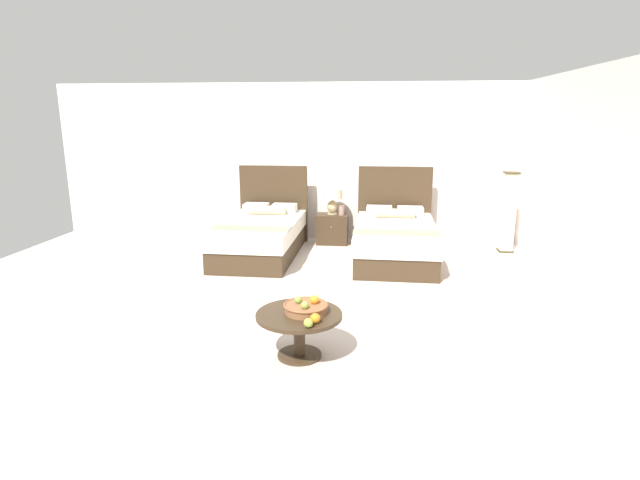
% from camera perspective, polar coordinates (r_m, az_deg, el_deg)
% --- Properties ---
extents(ground_plane, '(10.11, 9.64, 0.02)m').
position_cam_1_polar(ground_plane, '(6.37, -0.68, -6.08)').
color(ground_plane, beige).
extents(wall_back, '(10.11, 0.12, 2.73)m').
position_cam_1_polar(wall_back, '(9.03, 1.66, 8.79)').
color(wall_back, white).
rests_on(wall_back, ground).
extents(wall_side_right, '(0.12, 5.24, 2.73)m').
position_cam_1_polar(wall_side_right, '(6.87, 27.94, 5.60)').
color(wall_side_right, white).
rests_on(wall_side_right, ground).
extents(bed_near_window, '(1.21, 2.19, 1.33)m').
position_cam_1_polar(bed_near_window, '(8.03, -6.70, 0.53)').
color(bed_near_window, '#392A1A').
rests_on(bed_near_window, ground).
extents(bed_near_corner, '(1.25, 2.18, 1.34)m').
position_cam_1_polar(bed_near_corner, '(7.84, 8.49, 0.12)').
color(bed_near_corner, '#392A1A').
rests_on(bed_near_corner, ground).
extents(nightstand, '(0.54, 0.42, 0.51)m').
position_cam_1_polar(nightstand, '(8.75, 1.40, 1.27)').
color(nightstand, '#392A1A').
rests_on(nightstand, ground).
extents(table_lamp, '(0.34, 0.34, 0.44)m').
position_cam_1_polar(table_lamp, '(8.66, 1.44, 4.82)').
color(table_lamp, tan).
rests_on(table_lamp, nightstand).
extents(vase, '(0.10, 0.10, 0.17)m').
position_cam_1_polar(vase, '(8.63, 2.47, 3.39)').
color(vase, '#9B756A').
rests_on(vase, nightstand).
extents(coffee_table, '(0.79, 0.79, 0.43)m').
position_cam_1_polar(coffee_table, '(4.65, -2.37, -9.44)').
color(coffee_table, '#392A1A').
rests_on(coffee_table, ground).
extents(fruit_bowl, '(0.41, 0.41, 0.15)m').
position_cam_1_polar(fruit_bowl, '(4.61, -1.61, -7.62)').
color(fruit_bowl, brown).
rests_on(fruit_bowl, coffee_table).
extents(loose_apple, '(0.08, 0.08, 0.08)m').
position_cam_1_polar(loose_apple, '(4.30, -1.34, -9.39)').
color(loose_apple, '#90AB3E').
rests_on(loose_apple, coffee_table).
extents(loose_orange, '(0.09, 0.09, 0.09)m').
position_cam_1_polar(loose_orange, '(4.38, -0.55, -8.88)').
color(loose_orange, orange).
rests_on(loose_orange, coffee_table).
extents(floor_lamp_corner, '(0.23, 0.23, 1.31)m').
position_cam_1_polar(floor_lamp_corner, '(8.68, 20.57, 2.94)').
color(floor_lamp_corner, '#38331C').
rests_on(floor_lamp_corner, ground).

